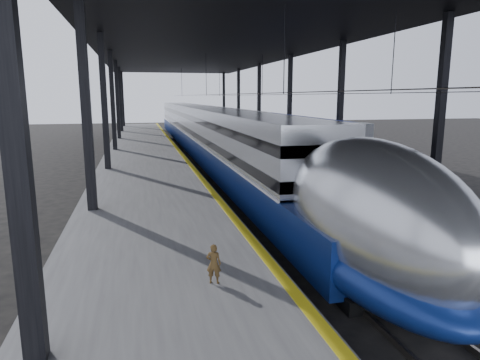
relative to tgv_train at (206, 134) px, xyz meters
name	(u,v)px	position (x,y,z in m)	size (l,w,h in m)	color
ground	(273,268)	(-2.00, -25.38, -2.07)	(160.00, 160.00, 0.00)	black
platform	(145,163)	(-5.50, -5.38, -1.57)	(6.00, 80.00, 1.00)	#4C4C4F
yellow_strip	(183,155)	(-2.70, -5.38, -1.07)	(0.30, 80.00, 0.01)	gold
rails	(249,165)	(2.50, -5.38, -1.99)	(6.52, 80.00, 0.16)	slate
canopy	(215,44)	(-0.10, -5.38, 7.04)	(18.00, 75.00, 9.47)	black
tgv_train	(206,134)	(0.00, 0.00, 0.00)	(3.09, 65.20, 4.43)	#BABCC1
second_train	(235,126)	(5.00, 10.50, -0.09)	(2.85, 56.05, 3.92)	navy
child	(214,264)	(-4.37, -28.15, -0.59)	(0.35, 0.23, 0.96)	#463117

